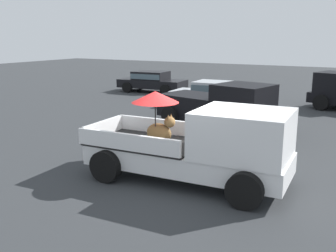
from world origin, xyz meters
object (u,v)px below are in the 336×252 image
object	(u,v)px
pickup_truck_main	(204,145)
parked_sedan_far	(152,80)
pickup_truck_far	(221,106)
parked_sedan_near	(215,93)

from	to	relation	value
pickup_truck_main	parked_sedan_far	xyz separation A→B (m)	(-9.49, 12.94, -0.22)
pickup_truck_far	parked_sedan_far	xyz separation A→B (m)	(-7.66, 7.24, -0.13)
parked_sedan_near	parked_sedan_far	size ratio (longest dim) A/B	0.99
pickup_truck_main	parked_sedan_far	world-z (taller)	pickup_truck_main
pickup_truck_main	pickup_truck_far	size ratio (longest dim) A/B	1.01
pickup_truck_main	pickup_truck_far	world-z (taller)	pickup_truck_main
pickup_truck_main	parked_sedan_near	bearing A→B (deg)	108.03
pickup_truck_far	parked_sedan_near	xyz separation A→B (m)	(-1.89, 3.94, -0.13)
parked_sedan_far	pickup_truck_far	bearing A→B (deg)	-47.61
pickup_truck_far	pickup_truck_main	bearing A→B (deg)	-59.46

